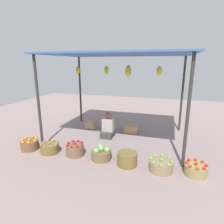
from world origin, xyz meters
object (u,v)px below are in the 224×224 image
basket_green_chilies (127,159)px  wooden_crate_stacked_rear (131,129)px  basket_green_apples (161,165)px  basket_oranges (30,145)px  basket_red_apples (75,149)px  vendor_person (108,127)px  basket_red_tomatoes (196,169)px  wooden_crate_near_vendor (91,125)px  basket_potatoes (50,148)px  basket_cabbages (101,153)px

basket_green_chilies → wooden_crate_stacked_rear: 2.06m
basket_green_apples → basket_oranges: bearing=179.6°
basket_red_apples → wooden_crate_stacked_rear: 2.20m
basket_red_apples → wooden_crate_stacked_rear: basket_red_apples is taller
vendor_person → basket_red_tomatoes: bearing=-31.0°
basket_oranges → basket_green_chilies: bearing=-0.3°
wooden_crate_near_vendor → wooden_crate_stacked_rear: (1.44, -0.00, 0.00)m
basket_oranges → basket_potatoes: bearing=0.1°
basket_red_apples → basket_potatoes: bearing=-174.5°
basket_red_tomatoes → wooden_crate_near_vendor: 3.75m
basket_oranges → basket_red_tomatoes: (4.06, 0.04, -0.01)m
basket_red_apples → basket_red_tomatoes: (2.76, -0.03, -0.03)m
vendor_person → basket_green_chilies: vendor_person is taller
vendor_person → basket_oranges: size_ratio=1.72×
basket_green_apples → wooden_crate_near_vendor: (-2.50, 2.05, 0.01)m
basket_red_apples → basket_cabbages: 0.69m
basket_oranges → basket_red_tomatoes: basket_oranges is taller
basket_green_chilies → basket_green_apples: 0.74m
wooden_crate_near_vendor → basket_oranges: bearing=-113.3°
vendor_person → basket_cabbages: (0.30, -1.38, -0.16)m
basket_green_chilies → wooden_crate_stacked_rear: size_ratio=1.10×
basket_red_tomatoes → wooden_crate_near_vendor: bearing=148.0°
basket_green_apples → basket_red_tomatoes: (0.68, 0.06, -0.00)m
basket_potatoes → wooden_crate_stacked_rear: bearing=50.0°
basket_oranges → basket_cabbages: basket_cabbages is taller
basket_oranges → basket_cabbages: size_ratio=0.96×
basket_potatoes → basket_red_tomatoes: bearing=0.6°
basket_red_apples → basket_cabbages: bearing=0.3°
basket_potatoes → wooden_crate_near_vendor: (0.26, 2.02, 0.00)m
basket_green_apples → wooden_crate_near_vendor: 3.23m
vendor_person → basket_red_apples: 1.45m
basket_potatoes → basket_red_apples: 0.69m
basket_green_apples → vendor_person: bearing=138.7°
vendor_person → basket_red_apples: (-0.39, -1.39, -0.15)m
basket_red_apples → wooden_crate_stacked_rear: (1.01, 1.95, -0.02)m
vendor_person → basket_red_tomatoes: 2.76m
basket_potatoes → wooden_crate_stacked_rear: 2.64m
vendor_person → basket_green_apples: size_ratio=1.57×
basket_potatoes → basket_red_tomatoes: basket_potatoes is taller
basket_red_apples → basket_red_tomatoes: 2.76m
basket_red_apples → basket_green_chilies: bearing=-3.4°
basket_red_apples → basket_green_chilies: 1.34m
basket_green_apples → basket_potatoes: bearing=179.5°
basket_cabbages → wooden_crate_stacked_rear: basket_cabbages is taller
basket_potatoes → basket_cabbages: bearing=2.9°
wooden_crate_near_vendor → vendor_person: bearing=-34.7°
basket_green_chilies → basket_potatoes: bearing=179.6°
basket_green_apples → basket_red_tomatoes: 0.69m
basket_red_apples → basket_cabbages: basket_cabbages is taller
basket_oranges → wooden_crate_near_vendor: basket_oranges is taller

